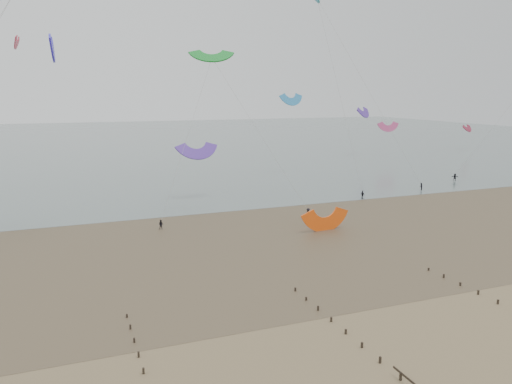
% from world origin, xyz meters
% --- Properties ---
extents(ground, '(500.00, 500.00, 0.00)m').
position_xyz_m(ground, '(0.00, 0.00, 0.00)').
color(ground, brown).
rests_on(ground, ground).
extents(sea_and_shore, '(500.00, 665.00, 0.03)m').
position_xyz_m(sea_and_shore, '(-4.08, 34.40, 0.01)').
color(sea_and_shore, '#475654').
rests_on(sea_and_shore, ground).
extents(kitesurfers, '(118.69, 22.07, 1.81)m').
position_xyz_m(kitesurfers, '(32.93, 50.96, 0.86)').
color(kitesurfers, black).
rests_on(kitesurfers, ground).
extents(grounded_kite, '(7.49, 6.06, 3.90)m').
position_xyz_m(grounded_kite, '(19.02, 32.57, 0.00)').
color(grounded_kite, '#FF5510').
rests_on(grounded_kite, ground).
extents(kites_airborne, '(246.84, 118.25, 39.69)m').
position_xyz_m(kites_airborne, '(-16.44, 86.35, 21.91)').
color(kites_airborne, '#3123F2').
rests_on(kites_airborne, ground).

